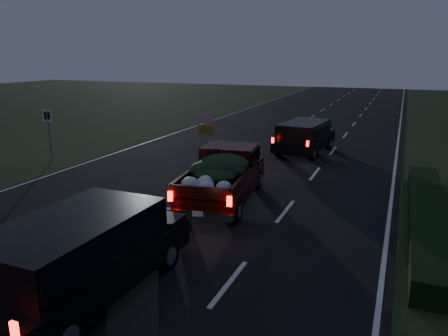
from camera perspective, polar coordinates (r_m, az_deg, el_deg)
The scene contains 7 objects.
ground at distance 13.58m, azimuth -9.71°, elevation -7.02°, with size 120.00×120.00×0.00m, color black.
road_asphalt at distance 13.58m, azimuth -9.71°, elevation -6.98°, with size 14.00×120.00×0.02m, color black.
hedge_row at distance 14.46m, azimuth 25.01°, elevation -5.62°, with size 1.00×10.00×0.60m, color black.
route_sign at distance 22.15m, azimuth -21.94°, elevation 4.97°, with size 0.55×0.08×2.50m.
pickup_truck at distance 15.03m, azimuth -0.06°, elevation -0.61°, with size 2.61×5.37×2.71m.
lead_suv at distance 22.86m, azimuth 10.47°, elevation 4.39°, with size 2.41×4.80×1.33m.
rear_suv at distance 9.45m, azimuth -18.54°, elevation -10.12°, with size 2.42×5.21×1.49m.
Camera 1 is at (6.82, -10.65, 4.95)m, focal length 35.00 mm.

